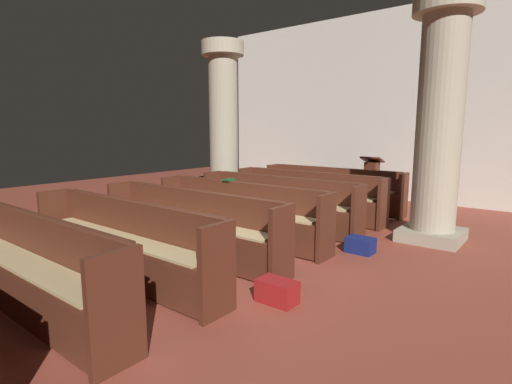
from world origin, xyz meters
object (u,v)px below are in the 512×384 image
object	(u,v)px
pillar_far_side	(224,121)
kneeler_box_red	(277,291)
pew_row_4	(189,222)
hymn_book	(229,180)
pillar_aisle_side	(440,117)
kneeler_box_navy	(360,245)
lectern	(371,183)
pew_row_5	(121,238)
pew_row_0	(331,187)
pew_row_3	(238,210)
pew_row_6	(25,261)
pew_row_2	(276,200)
pew_row_1	(307,193)

from	to	relation	value
pillar_far_side	kneeler_box_red	xyz separation A→B (m)	(4.09, -3.66, -1.77)
pew_row_4	hymn_book	size ratio (longest dim) A/B	17.10
pillar_aisle_side	kneeler_box_navy	size ratio (longest dim) A/B	9.81
pew_row_4	kneeler_box_navy	size ratio (longest dim) A/B	8.42
lectern	kneeler_box_red	bearing A→B (deg)	-76.46
pew_row_5	pillar_aisle_side	xyz separation A→B (m)	(2.37, 3.86, 1.41)
pillar_far_side	pew_row_0	bearing A→B (deg)	20.38
pew_row_3	pew_row_6	xyz separation A→B (m)	(0.00, -3.06, 0.00)
pillar_far_side	pew_row_4	bearing A→B (deg)	-54.15
pew_row_2	pew_row_3	size ratio (longest dim) A/B	1.00
pew_row_1	pillar_far_side	size ratio (longest dim) A/B	0.86
pew_row_4	pew_row_5	xyz separation A→B (m)	(0.00, -1.02, 0.00)
pew_row_3	pillar_far_side	world-z (taller)	pillar_far_side
pew_row_5	pew_row_6	world-z (taller)	same
pew_row_1	pew_row_0	bearing A→B (deg)	90.00
pew_row_3	kneeler_box_red	xyz separation A→B (m)	(1.77, -1.47, -0.37)
pew_row_0	kneeler_box_navy	size ratio (longest dim) A/B	8.42
pillar_far_side	pew_row_5	bearing A→B (deg)	-61.26
pillar_aisle_side	kneeler_box_red	distance (m)	3.78
pew_row_3	lectern	distance (m)	4.37
pillar_far_side	pew_row_2	bearing A→B (deg)	-26.86
pew_row_1	pew_row_2	xyz separation A→B (m)	(0.00, -1.02, 0.00)
pew_row_5	kneeler_box_red	world-z (taller)	pew_row_5
pew_row_4	pew_row_6	size ratio (longest dim) A/B	1.00
hymn_book	pew_row_3	bearing A→B (deg)	-28.68
pew_row_1	pillar_aisle_side	xyz separation A→B (m)	(2.37, -0.22, 1.41)
pillar_far_side	pew_row_6	bearing A→B (deg)	-66.15
pew_row_4	pillar_aisle_side	size ratio (longest dim) A/B	0.86
pew_row_3	kneeler_box_navy	distance (m)	1.89
pew_row_3	pew_row_4	size ratio (longest dim) A/B	1.00
kneeler_box_navy	hymn_book	bearing A→B (deg)	-170.29
pillar_aisle_side	pew_row_6	bearing A→B (deg)	-115.93
pew_row_4	kneeler_box_navy	xyz separation A→B (m)	(1.76, 1.58, -0.37)
pew_row_4	kneeler_box_red	bearing A→B (deg)	-14.13
kneeler_box_navy	pew_row_2	bearing A→B (deg)	165.36
pew_row_3	pew_row_5	size ratio (longest dim) A/B	1.00
pew_row_5	pew_row_1	bearing A→B (deg)	90.00
pew_row_1	pillar_aisle_side	world-z (taller)	pillar_aisle_side
pillar_aisle_side	pillar_far_side	world-z (taller)	same
pew_row_0	kneeler_box_red	xyz separation A→B (m)	(1.77, -4.52, -0.37)
pillar_far_side	kneeler_box_red	bearing A→B (deg)	-41.82
pew_row_0	pew_row_6	xyz separation A→B (m)	(0.00, -6.12, 0.00)
pew_row_5	pew_row_6	size ratio (longest dim) A/B	1.00
pew_row_0	kneeler_box_navy	distance (m)	3.08
pew_row_5	hymn_book	xyz separation A→B (m)	(-0.36, 2.24, 0.42)
pew_row_3	hymn_book	xyz separation A→B (m)	(-0.36, 0.20, 0.42)
lectern	kneeler_box_red	distance (m)	5.99
kneeler_box_navy	kneeler_box_red	size ratio (longest dim) A/B	0.94
pew_row_4	pillar_far_side	distance (m)	4.21
pew_row_2	pew_row_5	distance (m)	3.06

